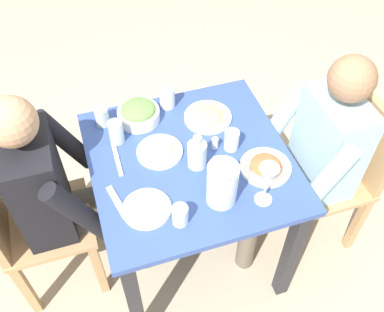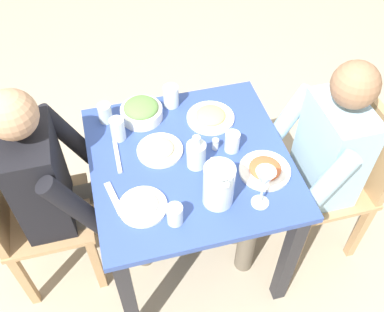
% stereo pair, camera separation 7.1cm
% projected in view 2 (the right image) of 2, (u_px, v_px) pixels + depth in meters
% --- Properties ---
extents(ground_plane, '(8.00, 8.00, 0.00)m').
position_uv_depth(ground_plane, '(190.00, 248.00, 2.44)').
color(ground_plane, tan).
extents(dining_table, '(0.84, 0.84, 0.76)m').
position_uv_depth(dining_table, '(190.00, 179.00, 1.97)').
color(dining_table, '#334C99').
rests_on(dining_table, ground_plane).
extents(chair_near, '(0.40, 0.40, 0.89)m').
position_uv_depth(chair_near, '(342.00, 175.00, 2.13)').
color(chair_near, tan).
rests_on(chair_near, ground_plane).
extents(chair_far, '(0.40, 0.40, 0.89)m').
position_uv_depth(chair_far, '(26.00, 213.00, 1.98)').
color(chair_far, tan).
rests_on(chair_far, ground_plane).
extents(diner_near, '(0.48, 0.53, 1.19)m').
position_uv_depth(diner_near, '(310.00, 164.00, 1.98)').
color(diner_near, '#9EC6E0').
rests_on(diner_near, ground_plane).
extents(diner_far, '(0.48, 0.53, 1.19)m').
position_uv_depth(diner_far, '(65.00, 184.00, 1.91)').
color(diner_far, black).
rests_on(diner_far, ground_plane).
extents(water_pitcher, '(0.16, 0.12, 0.19)m').
position_uv_depth(water_pitcher, '(219.00, 185.00, 1.65)').
color(water_pitcher, silver).
rests_on(water_pitcher, dining_table).
extents(salad_bowl, '(0.19, 0.19, 0.09)m').
position_uv_depth(salad_bowl, '(141.00, 111.00, 2.00)').
color(salad_bowl, white).
rests_on(salad_bowl, dining_table).
extents(plate_beans, '(0.20, 0.20, 0.04)m').
position_uv_depth(plate_beans, '(160.00, 149.00, 1.88)').
color(plate_beans, white).
rests_on(plate_beans, dining_table).
extents(plate_yoghurt, '(0.19, 0.19, 0.05)m').
position_uv_depth(plate_yoghurt, '(143.00, 205.00, 1.69)').
color(plate_yoghurt, white).
rests_on(plate_yoghurt, dining_table).
extents(plate_fries, '(0.22, 0.22, 0.04)m').
position_uv_depth(plate_fries, '(211.00, 116.00, 2.01)').
color(plate_fries, white).
rests_on(plate_fries, dining_table).
extents(plate_rice_curry, '(0.21, 0.21, 0.04)m').
position_uv_depth(plate_rice_curry, '(265.00, 169.00, 1.81)').
color(plate_rice_curry, white).
rests_on(plate_rice_curry, dining_table).
extents(water_glass_far_right, '(0.06, 0.06, 0.09)m').
position_uv_depth(water_glass_far_right, '(175.00, 215.00, 1.63)').
color(water_glass_far_right, silver).
rests_on(water_glass_far_right, dining_table).
extents(water_glass_by_pitcher, '(0.06, 0.06, 0.09)m').
position_uv_depth(water_glass_by_pitcher, '(105.00, 113.00, 1.98)').
color(water_glass_by_pitcher, silver).
rests_on(water_glass_by_pitcher, dining_table).
extents(water_glass_near_right, '(0.06, 0.06, 0.11)m').
position_uv_depth(water_glass_near_right, '(118.00, 129.00, 1.90)').
color(water_glass_near_right, silver).
rests_on(water_glass_near_right, dining_table).
extents(water_glass_far_left, '(0.07, 0.07, 0.11)m').
position_uv_depth(water_glass_far_left, '(172.00, 96.00, 2.05)').
color(water_glass_far_left, silver).
rests_on(water_glass_far_left, dining_table).
extents(water_glass_center, '(0.06, 0.06, 0.09)m').
position_uv_depth(water_glass_center, '(232.00, 142.00, 1.86)').
color(water_glass_center, silver).
rests_on(water_glass_center, dining_table).
extents(wine_glass, '(0.08, 0.08, 0.20)m').
position_uv_depth(wine_glass, '(264.00, 181.00, 1.61)').
color(wine_glass, silver).
rests_on(wine_glass, dining_table).
extents(oil_carafe, '(0.08, 0.08, 0.16)m').
position_uv_depth(oil_carafe, '(196.00, 155.00, 1.80)').
color(oil_carafe, silver).
rests_on(oil_carafe, dining_table).
extents(salt_shaker, '(0.03, 0.03, 0.05)m').
position_uv_depth(salt_shaker, '(215.00, 144.00, 1.88)').
color(salt_shaker, white).
rests_on(salt_shaker, dining_table).
extents(fork_near, '(0.17, 0.06, 0.01)m').
position_uv_depth(fork_near, '(114.00, 198.00, 1.72)').
color(fork_near, silver).
rests_on(fork_near, dining_table).
extents(knife_near, '(0.19, 0.02, 0.01)m').
position_uv_depth(knife_near, '(117.00, 156.00, 1.87)').
color(knife_near, silver).
rests_on(knife_near, dining_table).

